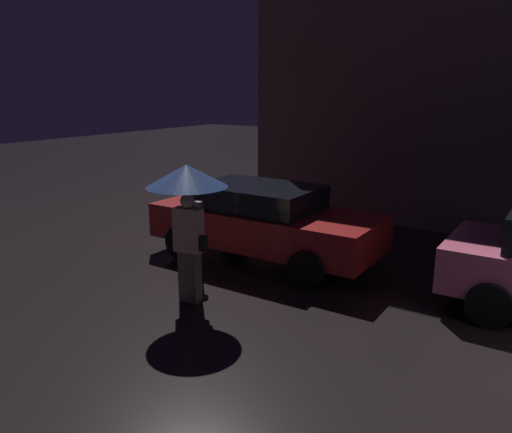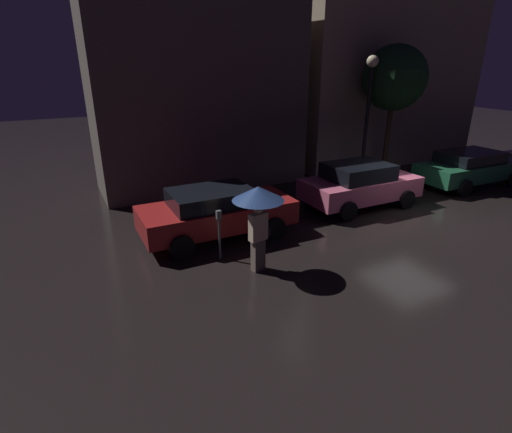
# 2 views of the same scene
# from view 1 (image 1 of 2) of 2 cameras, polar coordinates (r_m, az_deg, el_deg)

# --- Properties ---
(building_facade_left) EXTENTS (7.82, 3.00, 7.06)m
(building_facade_left) POSITION_cam_1_polar(r_m,az_deg,el_deg) (13.25, 18.94, 15.35)
(building_facade_left) COLOR #564C47
(building_facade_left) RESTS_ON ground
(parked_car_red) EXTENTS (4.31, 1.98, 1.40)m
(parked_car_red) POSITION_cam_1_polar(r_m,az_deg,el_deg) (9.37, 0.91, -0.40)
(parked_car_red) COLOR maroon
(parked_car_red) RESTS_ON ground
(pedestrian_with_umbrella) EXTENTS (1.18, 1.18, 2.09)m
(pedestrian_with_umbrella) POSITION_cam_1_polar(r_m,az_deg,el_deg) (7.26, -7.88, 2.95)
(pedestrian_with_umbrella) COLOR #66564C
(pedestrian_with_umbrella) RESTS_ON ground
(parking_meter) EXTENTS (0.12, 0.10, 1.30)m
(parking_meter) POSITION_cam_1_polar(r_m,az_deg,el_deg) (8.55, -6.53, -1.54)
(parking_meter) COLOR #4C5154
(parking_meter) RESTS_ON ground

